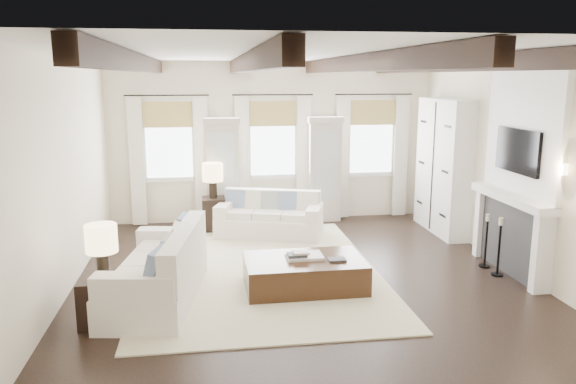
{
  "coord_description": "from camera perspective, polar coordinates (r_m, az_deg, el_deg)",
  "views": [
    {
      "loc": [
        -1.35,
        -7.48,
        2.91
      ],
      "look_at": [
        -0.1,
        0.93,
        1.15
      ],
      "focal_mm": 35.0,
      "sensor_mm": 36.0,
      "label": 1
    }
  ],
  "objects": [
    {
      "name": "candlestick_near",
      "position": [
        8.9,
        20.62,
        -5.69
      ],
      "size": [
        0.18,
        0.18,
        0.88
      ],
      "color": "black",
      "rests_on": "ground"
    },
    {
      "name": "tray",
      "position": [
        7.88,
        1.68,
        -6.52
      ],
      "size": [
        0.5,
        0.38,
        0.04
      ],
      "primitive_type": "cube",
      "rotation": [
        0.0,
        0.0,
        0.01
      ],
      "color": "white",
      "rests_on": "ottoman"
    },
    {
      "name": "candlestick_far",
      "position": [
        9.23,
        19.46,
        -5.11
      ],
      "size": [
        0.17,
        0.17,
        0.84
      ],
      "color": "black",
      "rests_on": "ground"
    },
    {
      "name": "lamp_front",
      "position": [
        6.96,
        -18.43,
        -4.8
      ],
      "size": [
        0.37,
        0.37,
        0.64
      ],
      "color": "black",
      "rests_on": "side_table_front"
    },
    {
      "name": "area_rug",
      "position": [
        8.65,
        -2.99,
        -7.92
      ],
      "size": [
        3.52,
        4.96,
        0.02
      ],
      "primitive_type": "cube",
      "color": "beige",
      "rests_on": "ground"
    },
    {
      "name": "room_shell",
      "position": [
        8.7,
        5.59,
        4.9
      ],
      "size": [
        6.54,
        7.54,
        3.22
      ],
      "color": "#F5E9CE",
      "rests_on": "ground"
    },
    {
      "name": "side_table_back",
      "position": [
        10.81,
        -7.54,
        -2.26
      ],
      "size": [
        0.43,
        0.43,
        0.64
      ],
      "primitive_type": "cube",
      "color": "black",
      "rests_on": "ground"
    },
    {
      "name": "ottoman",
      "position": [
        7.89,
        1.67,
        -8.29
      ],
      "size": [
        1.65,
        1.04,
        0.43
      ],
      "primitive_type": "cube",
      "rotation": [
        0.0,
        0.0,
        0.01
      ],
      "color": "black",
      "rests_on": "ground"
    },
    {
      "name": "book_upper",
      "position": [
        7.78,
        1.34,
        -6.17
      ],
      "size": [
        0.22,
        0.17,
        0.03
      ],
      "primitive_type": "cube",
      "rotation": [
        0.0,
        0.0,
        0.01
      ],
      "color": "beige",
      "rests_on": "book_lower"
    },
    {
      "name": "sofa_left",
      "position": [
        7.63,
        -12.78,
        -7.95
      ],
      "size": [
        1.35,
        2.37,
        0.96
      ],
      "color": "white",
      "rests_on": "ground"
    },
    {
      "name": "lamp_back",
      "position": [
        10.65,
        -7.66,
        1.79
      ],
      "size": [
        0.39,
        0.39,
        0.67
      ],
      "color": "black",
      "rests_on": "side_table_back"
    },
    {
      "name": "book_lower",
      "position": [
        7.79,
        0.93,
        -6.41
      ],
      "size": [
        0.26,
        0.2,
        0.04
      ],
      "primitive_type": "cube",
      "rotation": [
        0.0,
        0.0,
        0.01
      ],
      "color": "#262628",
      "rests_on": "tray"
    },
    {
      "name": "side_table_front",
      "position": [
        7.19,
        -18.05,
        -10.33
      ],
      "size": [
        0.57,
        0.57,
        0.57
      ],
      "primitive_type": "cube",
      "color": "black",
      "rests_on": "ground"
    },
    {
      "name": "sofa_back",
      "position": [
        10.41,
        -1.84,
        -2.65
      ],
      "size": [
        2.08,
        1.41,
        0.82
      ],
      "color": "white",
      "rests_on": "ground"
    },
    {
      "name": "ground",
      "position": [
        8.14,
        1.68,
        -9.25
      ],
      "size": [
        7.5,
        7.5,
        0.0
      ],
      "primitive_type": "plane",
      "color": "black",
      "rests_on": "ground"
    },
    {
      "name": "book_loose",
      "position": [
        7.77,
        4.98,
        -6.86
      ],
      "size": [
        0.24,
        0.18,
        0.03
      ],
      "primitive_type": "cube",
      "rotation": [
        0.0,
        0.0,
        0.01
      ],
      "color": "#262628",
      "rests_on": "ottoman"
    }
  ]
}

